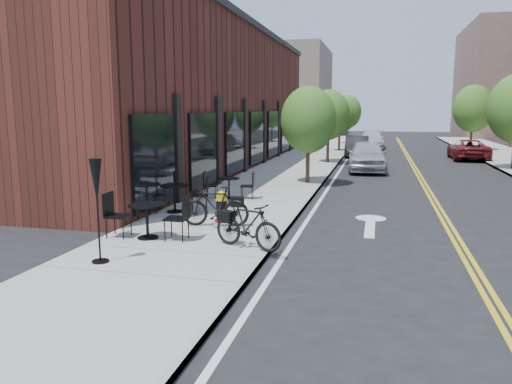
% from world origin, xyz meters
% --- Properties ---
extents(ground, '(120.00, 120.00, 0.00)m').
position_xyz_m(ground, '(0.00, 0.00, 0.00)').
color(ground, black).
rests_on(ground, ground).
extents(sidewalk_near, '(4.00, 70.00, 0.12)m').
position_xyz_m(sidewalk_near, '(-2.00, 10.00, 0.06)').
color(sidewalk_near, '#9E9B93').
rests_on(sidewalk_near, ground).
extents(building_near, '(5.00, 28.00, 7.00)m').
position_xyz_m(building_near, '(-6.50, 14.00, 3.50)').
color(building_near, '#3F1C14').
rests_on(building_near, ground).
extents(bg_building_left, '(8.00, 14.00, 10.00)m').
position_xyz_m(bg_building_left, '(-8.00, 48.00, 5.00)').
color(bg_building_left, '#726656').
rests_on(bg_building_left, ground).
extents(bg_building_right, '(10.00, 16.00, 12.00)m').
position_xyz_m(bg_building_right, '(16.00, 50.00, 6.00)').
color(bg_building_right, brown).
rests_on(bg_building_right, ground).
extents(tree_near_a, '(2.20, 2.20, 3.81)m').
position_xyz_m(tree_near_a, '(-0.60, 9.00, 2.60)').
color(tree_near_a, '#382B1E').
rests_on(tree_near_a, sidewalk_near).
extents(tree_near_b, '(2.30, 2.30, 3.98)m').
position_xyz_m(tree_near_b, '(-0.60, 17.00, 2.71)').
color(tree_near_b, '#382B1E').
rests_on(tree_near_b, sidewalk_near).
extents(tree_near_c, '(2.10, 2.10, 3.67)m').
position_xyz_m(tree_near_c, '(-0.60, 25.00, 2.53)').
color(tree_near_c, '#382B1E').
rests_on(tree_near_c, sidewalk_near).
extents(tree_near_d, '(2.40, 2.40, 4.11)m').
position_xyz_m(tree_near_d, '(-0.60, 33.00, 2.79)').
color(tree_near_d, '#382B1E').
rests_on(tree_near_d, sidewalk_near).
extents(tree_far_c, '(2.80, 2.80, 4.62)m').
position_xyz_m(tree_far_c, '(8.60, 28.00, 3.06)').
color(tree_far_c, '#382B1E').
rests_on(tree_far_c, sidewalk_far).
extents(fire_hydrant, '(0.47, 0.47, 0.84)m').
position_xyz_m(fire_hydrant, '(-1.78, 1.36, 0.52)').
color(fire_hydrant, maroon).
rests_on(fire_hydrant, sidewalk_near).
extents(bicycle_left, '(1.76, 0.72, 1.02)m').
position_xyz_m(bicycle_left, '(-1.78, 0.84, 0.63)').
color(bicycle_left, black).
rests_on(bicycle_left, sidewalk_near).
extents(bicycle_right, '(1.74, 1.06, 1.01)m').
position_xyz_m(bicycle_right, '(-0.47, -0.94, 0.63)').
color(bicycle_right, black).
rests_on(bicycle_right, sidewalk_near).
extents(bistro_set_a, '(1.91, 0.86, 1.03)m').
position_xyz_m(bistro_set_a, '(-2.91, -0.66, 0.64)').
color(bistro_set_a, black).
rests_on(bistro_set_a, sidewalk_near).
extents(bistro_set_b, '(1.93, 1.04, 1.02)m').
position_xyz_m(bistro_set_b, '(-3.46, 2.22, 0.63)').
color(bistro_set_b, black).
rests_on(bistro_set_b, sidewalk_near).
extents(bistro_set_c, '(1.66, 0.80, 0.88)m').
position_xyz_m(bistro_set_c, '(-2.60, 4.72, 0.56)').
color(bistro_set_c, black).
rests_on(bistro_set_c, sidewalk_near).
extents(patio_umbrella, '(0.32, 0.32, 2.00)m').
position_xyz_m(patio_umbrella, '(-2.99, -2.53, 1.56)').
color(patio_umbrella, black).
rests_on(patio_umbrella, sidewalk_near).
extents(parked_car_a, '(2.02, 4.54, 1.52)m').
position_xyz_m(parked_car_a, '(1.60, 14.25, 0.76)').
color(parked_car_a, '#A7A9AF').
rests_on(parked_car_a, ground).
extents(parked_car_b, '(1.44, 4.04, 1.33)m').
position_xyz_m(parked_car_b, '(0.80, 21.85, 0.66)').
color(parked_car_b, black).
rests_on(parked_car_b, ground).
extents(parked_car_c, '(2.01, 4.73, 1.36)m').
position_xyz_m(parked_car_c, '(1.60, 28.93, 0.68)').
color(parked_car_c, silver).
rests_on(parked_car_c, ground).
extents(parked_car_far, '(2.06, 4.42, 1.22)m').
position_xyz_m(parked_car_far, '(7.40, 21.45, 0.61)').
color(parked_car_far, maroon).
rests_on(parked_car_far, ground).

